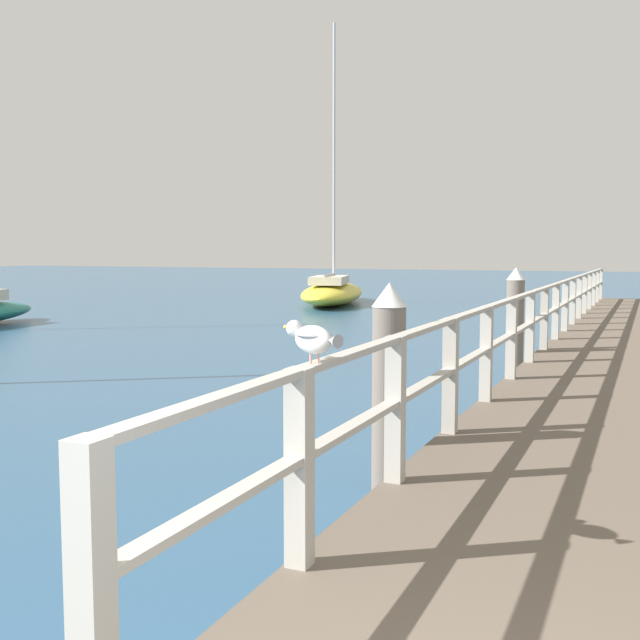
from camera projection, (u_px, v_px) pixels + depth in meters
The scene contains 6 objects.
pier_deck at pixel (633, 356), 13.34m from camera, with size 2.84×26.58×0.47m, color brown.
pier_railing at pixel (556, 305), 13.80m from camera, with size 0.12×25.10×1.03m.
dock_piling_near at pixel (389, 390), 6.33m from camera, with size 0.29×0.29×1.82m.
dock_piling_far at pixel (515, 324), 12.04m from camera, with size 0.29×0.29×1.82m.
seagull_foreground at pixel (312, 338), 3.96m from camera, with size 0.44×0.28×0.21m.
boat_0 at pixel (332, 292), 29.52m from camera, with size 4.17×8.00×10.79m.
Camera 1 is at (0.28, -1.04, 2.09)m, focal length 42.57 mm.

